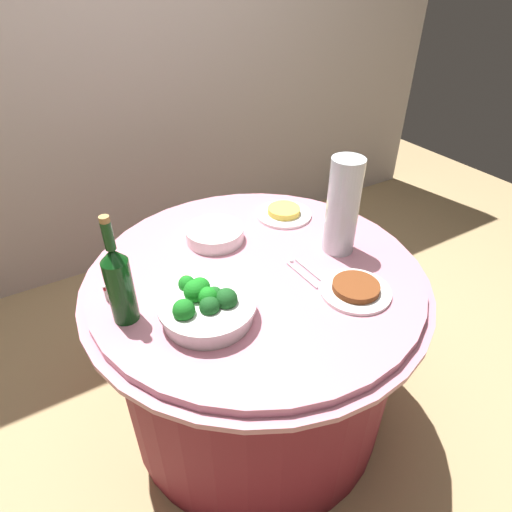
% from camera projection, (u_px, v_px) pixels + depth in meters
% --- Properties ---
extents(ground_plane, '(6.00, 6.00, 0.00)m').
position_uv_depth(ground_plane, '(256.00, 405.00, 1.87)').
color(ground_plane, tan).
extents(back_wall, '(4.40, 0.10, 2.60)m').
position_uv_depth(back_wall, '(108.00, 29.00, 2.10)').
color(back_wall, beige).
rests_on(back_wall, ground_plane).
extents(buffet_table, '(1.16, 1.16, 0.74)m').
position_uv_depth(buffet_table, '(256.00, 344.00, 1.65)').
color(buffet_table, maroon).
rests_on(buffet_table, ground_plane).
extents(broccoli_bowl, '(0.28, 0.28, 0.12)m').
position_uv_depth(broccoli_bowl, '(207.00, 306.00, 1.22)').
color(broccoli_bowl, white).
rests_on(broccoli_bowl, buffet_table).
extents(plate_stack, '(0.21, 0.21, 0.05)m').
position_uv_depth(plate_stack, '(215.00, 234.00, 1.57)').
color(plate_stack, white).
rests_on(plate_stack, buffet_table).
extents(wine_bottle, '(0.07, 0.07, 0.34)m').
position_uv_depth(wine_bottle, '(119.00, 283.00, 1.17)').
color(wine_bottle, '#0F4114').
rests_on(wine_bottle, buffet_table).
extents(decorative_fruit_vase, '(0.11, 0.11, 0.34)m').
position_uv_depth(decorative_fruit_vase, '(342.00, 211.00, 1.45)').
color(decorative_fruit_vase, silver).
rests_on(decorative_fruit_vase, buffet_table).
extents(serving_tongs, '(0.05, 0.17, 0.01)m').
position_uv_depth(serving_tongs, '(305.00, 272.00, 1.42)').
color(serving_tongs, silver).
rests_on(serving_tongs, buffet_table).
extents(food_plate_stir_fry, '(0.22, 0.22, 0.03)m').
position_uv_depth(food_plate_stir_fry, '(356.00, 289.00, 1.33)').
color(food_plate_stir_fry, white).
rests_on(food_plate_stir_fry, buffet_table).
extents(food_plate_fried_egg, '(0.22, 0.22, 0.04)m').
position_uv_depth(food_plate_fried_egg, '(284.00, 213.00, 1.72)').
color(food_plate_fried_egg, white).
rests_on(food_plate_fried_egg, buffet_table).
extents(label_placard_front, '(0.05, 0.01, 0.05)m').
position_uv_depth(label_placard_front, '(112.00, 290.00, 1.30)').
color(label_placard_front, white).
rests_on(label_placard_front, buffet_table).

